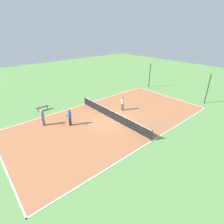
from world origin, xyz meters
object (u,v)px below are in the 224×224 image
object	(u,v)px
player_baseline_gray	(42,117)
tennis_ball_near_net	(17,149)
tennis_net	(112,115)
fence_post_back_left	(150,76)
player_far_white	(122,103)
tennis_ball_left_sideline	(103,100)
player_near_blue	(70,116)
bench	(42,107)
fence_post_back_right	(208,89)

from	to	relation	value
player_baseline_gray	tennis_ball_near_net	distance (m)	4.28
tennis_net	fence_post_back_left	bearing A→B (deg)	110.83
player_far_white	tennis_ball_left_sideline	world-z (taller)	player_far_white
player_near_blue	bench	bearing A→B (deg)	-128.73
player_near_blue	fence_post_back_left	size ratio (longest dim) A/B	0.45
player_far_white	fence_post_back_right	world-z (taller)	fence_post_back_right
player_far_white	tennis_ball_near_net	xyz separation A→B (m)	(-0.26, -12.25, -1.01)
bench	player_near_blue	world-z (taller)	player_near_blue
tennis_ball_left_sideline	bench	bearing A→B (deg)	-107.81
tennis_ball_near_net	fence_post_back_right	bearing A→B (deg)	74.99
fence_post_back_right	fence_post_back_left	bearing A→B (deg)	180.00
tennis_ball_near_net	bench	bearing A→B (deg)	143.22
tennis_net	fence_post_back_right	xyz separation A→B (m)	(4.81, 12.65, 1.43)
bench	tennis_ball_near_net	bearing A→B (deg)	-126.78
tennis_net	fence_post_back_right	distance (m)	13.61
player_near_blue	tennis_ball_near_net	bearing A→B (deg)	-39.95
player_near_blue	player_baseline_gray	xyz separation A→B (m)	(-1.84, -2.15, -0.03)
fence_post_back_right	player_far_white	bearing A→B (deg)	-119.53
bench	fence_post_back_left	bearing A→B (deg)	-8.61
fence_post_back_left	player_far_white	bearing A→B (deg)	-69.08
player_baseline_gray	player_near_blue	bearing A→B (deg)	47.65
tennis_net	player_far_white	world-z (taller)	player_far_white
tennis_ball_near_net	fence_post_back_left	size ratio (longest dim) A/B	0.02
player_far_white	fence_post_back_left	bearing A→B (deg)	-172.68
tennis_ball_near_net	fence_post_back_left	bearing A→B (deg)	99.18
tennis_ball_left_sideline	tennis_ball_near_net	bearing A→B (deg)	-72.82
player_near_blue	player_baseline_gray	world-z (taller)	player_near_blue
tennis_net	fence_post_back_right	size ratio (longest dim) A/B	2.78
tennis_ball_near_net	player_baseline_gray	bearing A→B (deg)	126.65
tennis_ball_left_sideline	fence_post_back_right	bearing A→B (deg)	45.52
player_near_blue	fence_post_back_left	distance (m)	17.19
tennis_net	player_baseline_gray	size ratio (longest dim) A/B	6.28
player_far_white	player_near_blue	bearing A→B (deg)	-21.19
bench	player_far_white	bearing A→B (deg)	-40.98
player_far_white	tennis_ball_near_net	world-z (taller)	player_far_white
player_far_white	fence_post_back_left	distance (m)	10.90
player_far_white	player_baseline_gray	size ratio (longest dim) A/B	1.01
player_baseline_gray	tennis_net	bearing A→B (deg)	58.43
player_far_white	fence_post_back_right	xyz separation A→B (m)	(5.75, 10.15, 0.95)
tennis_ball_left_sideline	fence_post_back_right	xyz separation A→B (m)	(9.84, 10.02, 1.95)
tennis_ball_left_sideline	fence_post_back_right	size ratio (longest dim) A/B	0.02
player_far_white	fence_post_back_right	distance (m)	11.70
player_far_white	tennis_ball_left_sideline	size ratio (longest dim) A/B	26.51
player_near_blue	tennis_ball_left_sideline	size ratio (longest dim) A/B	26.77
bench	player_baseline_gray	world-z (taller)	player_baseline_gray
player_far_white	fence_post_back_left	xyz separation A→B (m)	(-3.88, 10.15, 0.95)
bench	tennis_ball_near_net	distance (m)	7.87
player_near_blue	fence_post_back_left	xyz separation A→B (m)	(-2.98, 16.91, 0.93)
player_near_blue	player_baseline_gray	bearing A→B (deg)	-87.26
bench	tennis_net	bearing A→B (deg)	-56.05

